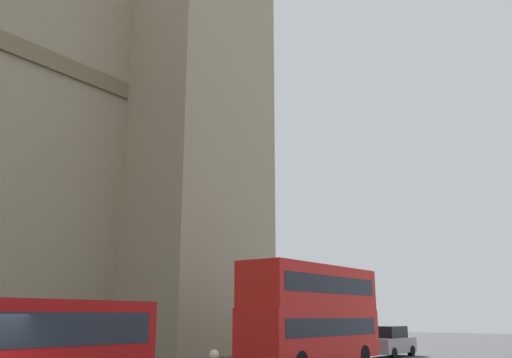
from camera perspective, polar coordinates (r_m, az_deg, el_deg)
double_decker_bus at (r=28.00m, az=5.98°, el=-13.58°), size 9.52×2.54×4.90m
sedan_lead at (r=36.46m, az=13.80°, el=-16.22°), size 4.40×1.86×1.85m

